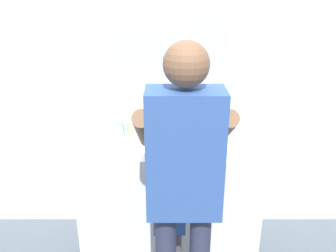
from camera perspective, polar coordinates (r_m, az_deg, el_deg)
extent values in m
cube|color=silver|center=(2.74, -0.05, 8.82)|extent=(4.40, 0.08, 2.70)
cube|color=silver|center=(2.69, -0.04, 8.57)|extent=(0.87, 0.02, 0.81)
cube|color=white|center=(2.79, -0.02, -11.33)|extent=(1.35, 0.54, 0.87)
cylinder|color=silver|center=(2.54, -0.01, -2.25)|extent=(0.34, 0.34, 0.11)
cylinder|color=beige|center=(2.54, -0.01, -2.14)|extent=(0.28, 0.28, 0.09)
cylinder|color=#B7BABF|center=(2.73, -0.04, 0.26)|extent=(0.03, 0.03, 0.18)
cylinder|color=#B7BABF|center=(2.65, -0.03, 1.41)|extent=(0.02, 0.12, 0.02)
cylinder|color=#B7BABF|center=(2.76, -1.49, -1.00)|extent=(0.04, 0.04, 0.05)
cylinder|color=#B7BABF|center=(2.76, 1.42, -0.99)|extent=(0.04, 0.04, 0.05)
cylinder|color=silver|center=(2.56, -7.13, -2.46)|extent=(0.07, 0.07, 0.09)
cylinder|color=green|center=(2.53, -7.37, -1.50)|extent=(0.04, 0.02, 0.17)
cube|color=white|center=(2.49, -7.47, 0.51)|extent=(0.01, 0.02, 0.02)
cylinder|color=yellow|center=(2.54, -6.84, -1.33)|extent=(0.01, 0.02, 0.17)
cube|color=white|center=(2.51, -6.93, 0.67)|extent=(0.01, 0.02, 0.02)
cube|color=#33569E|center=(2.36, 0.03, -13.23)|extent=(0.21, 0.12, 0.37)
sphere|color=brown|center=(2.22, 0.03, -7.86)|extent=(0.12, 0.12, 0.12)
cylinder|color=brown|center=(2.42, -2.77, -11.30)|extent=(0.05, 0.26, 0.20)
cylinder|color=brown|center=(2.42, 2.81, -11.29)|extent=(0.05, 0.26, 0.20)
cube|color=#33569E|center=(1.81, 2.50, -4.65)|extent=(0.40, 0.23, 0.70)
sphere|color=brown|center=(1.66, 2.76, 10.14)|extent=(0.23, 0.23, 0.23)
cylinder|color=brown|center=(1.96, -4.16, -0.69)|extent=(0.10, 0.48, 0.38)
cylinder|color=brown|center=(1.98, 8.66, -0.66)|extent=(0.10, 0.48, 0.38)
cylinder|color=blue|center=(2.22, 7.71, -3.27)|extent=(0.01, 0.14, 0.03)
cube|color=white|center=(2.28, 7.48, -2.21)|extent=(0.01, 0.02, 0.02)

